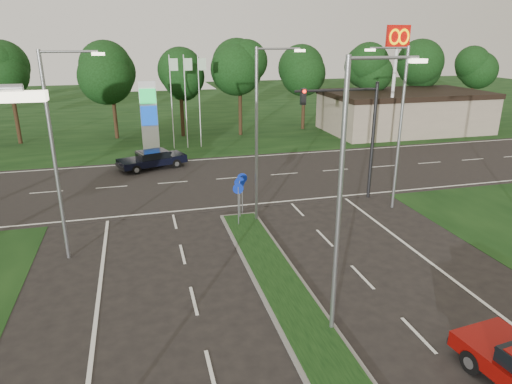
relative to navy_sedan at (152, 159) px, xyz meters
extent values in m
cube|color=black|center=(4.14, 26.99, -0.72)|extent=(160.00, 50.00, 0.02)
cube|color=black|center=(4.14, -4.01, -0.72)|extent=(160.00, 12.00, 0.02)
cube|color=slate|center=(4.14, -24.01, -0.66)|extent=(2.00, 26.00, 0.12)
cube|color=gray|center=(26.14, 7.99, 1.28)|extent=(16.00, 9.00, 4.00)
cylinder|color=gray|center=(4.94, -22.01, 3.78)|extent=(0.16, 0.16, 9.00)
cylinder|color=gray|center=(6.04, -22.01, 8.18)|extent=(2.20, 0.10, 0.10)
cube|color=#FFF2CC|center=(7.14, -22.01, 8.08)|extent=(0.50, 0.22, 0.12)
cylinder|color=gray|center=(4.94, -12.01, 3.78)|extent=(0.16, 0.16, 9.00)
cylinder|color=gray|center=(6.04, -12.01, 8.18)|extent=(2.20, 0.10, 0.10)
cube|color=#FFF2CC|center=(7.14, -12.01, 8.08)|extent=(0.50, 0.22, 0.12)
cube|color=#FFF2CC|center=(-2.16, -28.01, 8.08)|extent=(0.50, 0.22, 0.12)
cylinder|color=gray|center=(-4.36, -14.01, 3.78)|extent=(0.16, 0.16, 9.00)
cylinder|color=gray|center=(-3.26, -14.01, 8.18)|extent=(2.20, 0.10, 0.10)
cube|color=#FFF2CC|center=(-2.16, -14.01, 8.08)|extent=(0.50, 0.22, 0.12)
cylinder|color=gray|center=(13.14, -12.01, 3.78)|extent=(0.16, 0.16, 9.00)
cylinder|color=gray|center=(12.04, -12.01, 8.18)|extent=(2.20, 0.10, 0.10)
cube|color=#FFF2CC|center=(10.94, -12.01, 8.08)|extent=(0.50, 0.22, 0.12)
cylinder|color=black|center=(12.64, -10.01, 2.78)|extent=(0.20, 0.20, 7.00)
cylinder|color=black|center=(10.14, -10.01, 5.88)|extent=(5.00, 0.14, 0.14)
cube|color=black|center=(8.14, -10.01, 5.58)|extent=(0.28, 0.28, 0.90)
sphere|color=#FF190C|center=(8.14, -10.19, 5.88)|extent=(0.20, 0.20, 0.20)
cylinder|color=gray|center=(3.84, -12.51, 0.38)|extent=(0.06, 0.06, 2.20)
cylinder|color=#0C26A5|center=(3.84, -12.51, 1.38)|extent=(0.56, 0.04, 0.56)
cylinder|color=gray|center=(4.14, -11.51, 0.38)|extent=(0.06, 0.06, 2.20)
cylinder|color=#0C26A5|center=(4.14, -11.51, 1.38)|extent=(0.56, 0.04, 0.56)
cylinder|color=gray|center=(4.44, -10.81, 0.38)|extent=(0.06, 0.06, 2.20)
cylinder|color=#0C26A5|center=(4.44, -10.81, 1.38)|extent=(0.56, 0.04, 0.56)
cube|color=silver|center=(0.14, 4.99, 2.28)|extent=(1.40, 0.30, 6.00)
cube|color=#0CA53F|center=(0.14, 4.81, 4.08)|extent=(1.30, 0.08, 1.20)
cube|color=#0C3FBF|center=(0.14, 4.81, 2.48)|extent=(1.30, 0.08, 1.60)
cylinder|color=silver|center=(2.14, 5.99, 3.28)|extent=(0.08, 0.08, 8.00)
cube|color=#B2D8B2|center=(2.49, 5.99, 6.48)|extent=(0.70, 0.02, 1.00)
cylinder|color=silver|center=(3.34, 5.99, 3.28)|extent=(0.08, 0.08, 8.00)
cube|color=#B2D8B2|center=(3.69, 5.99, 6.48)|extent=(0.70, 0.02, 1.00)
cylinder|color=silver|center=(4.54, 5.99, 3.28)|extent=(0.08, 0.08, 8.00)
cube|color=#B2D8B2|center=(4.89, 5.99, 6.48)|extent=(0.70, 0.02, 1.00)
cylinder|color=silver|center=(22.14, 3.99, 4.28)|extent=(0.30, 0.30, 10.00)
cube|color=#BF0C07|center=(22.14, 3.99, 8.68)|extent=(2.20, 0.35, 2.00)
torus|color=#FFC600|center=(21.69, 3.77, 8.68)|extent=(1.06, 0.16, 1.06)
torus|color=#FFC600|center=(22.59, 3.77, 8.68)|extent=(1.06, 0.16, 1.06)
cylinder|color=black|center=(4.14, 11.99, 1.48)|extent=(0.36, 0.36, 4.40)
sphere|color=black|center=(4.14, 11.99, 5.78)|extent=(6.00, 6.00, 6.00)
sphere|color=black|center=(4.44, 11.79, 6.78)|extent=(4.80, 4.80, 4.80)
cylinder|color=black|center=(8.11, -24.95, -0.37)|extent=(0.31, 0.72, 0.70)
cube|color=black|center=(-0.02, -0.01, -0.11)|extent=(5.25, 3.43, 0.50)
cube|color=black|center=(0.07, 0.02, 0.37)|extent=(2.57, 2.28, 0.46)
cube|color=black|center=(0.07, 0.02, 0.60)|extent=(2.17, 2.07, 0.04)
cylinder|color=black|center=(-1.21, -1.37, -0.38)|extent=(0.72, 0.43, 0.69)
cylinder|color=black|center=(-1.79, 0.37, -0.38)|extent=(0.72, 0.43, 0.69)
cylinder|color=black|center=(1.74, -0.38, -0.38)|extent=(0.72, 0.43, 0.69)
cylinder|color=black|center=(1.17, 1.35, -0.38)|extent=(0.72, 0.43, 0.69)
camera|label=1|loc=(-0.87, -34.07, 8.77)|focal=32.00mm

